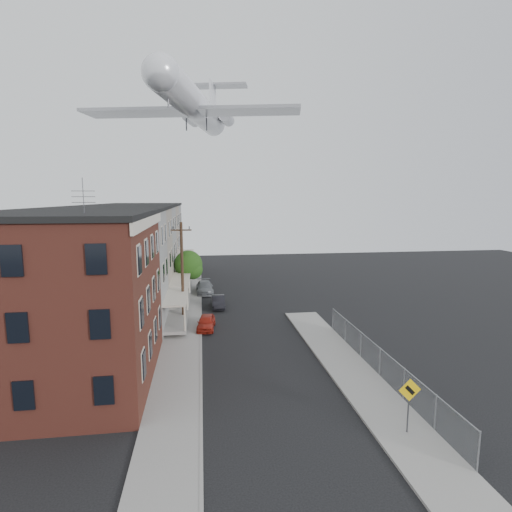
{
  "coord_description": "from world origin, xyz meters",
  "views": [
    {
      "loc": [
        -3.86,
        -17.32,
        11.09
      ],
      "look_at": [
        -0.46,
        7.41,
        7.44
      ],
      "focal_mm": 28.0,
      "sensor_mm": 36.0,
      "label": 1
    }
  ],
  "objects_px": {
    "warning_sign": "(409,397)",
    "airplane": "(195,106)",
    "street_tree": "(189,266)",
    "car_mid": "(218,302)",
    "car_far": "(205,287)",
    "car_near": "(206,322)",
    "utility_pole": "(182,271)"
  },
  "relations": [
    {
      "from": "car_far",
      "to": "airplane",
      "type": "distance_m",
      "value": 20.43
    },
    {
      "from": "warning_sign",
      "to": "airplane",
      "type": "bearing_deg",
      "value": 108.11
    },
    {
      "from": "warning_sign",
      "to": "airplane",
      "type": "distance_m",
      "value": 37.01
    },
    {
      "from": "car_mid",
      "to": "airplane",
      "type": "relative_size",
      "value": 0.14
    },
    {
      "from": "street_tree",
      "to": "airplane",
      "type": "height_order",
      "value": "airplane"
    },
    {
      "from": "utility_pole",
      "to": "car_mid",
      "type": "height_order",
      "value": "utility_pole"
    },
    {
      "from": "warning_sign",
      "to": "car_mid",
      "type": "height_order",
      "value": "warning_sign"
    },
    {
      "from": "utility_pole",
      "to": "airplane",
      "type": "height_order",
      "value": "airplane"
    },
    {
      "from": "warning_sign",
      "to": "utility_pole",
      "type": "height_order",
      "value": "utility_pole"
    },
    {
      "from": "car_mid",
      "to": "car_far",
      "type": "height_order",
      "value": "car_far"
    },
    {
      "from": "warning_sign",
      "to": "airplane",
      "type": "relative_size",
      "value": 0.11
    },
    {
      "from": "airplane",
      "to": "street_tree",
      "type": "bearing_deg",
      "value": -132.89
    },
    {
      "from": "warning_sign",
      "to": "street_tree",
      "type": "height_order",
      "value": "street_tree"
    },
    {
      "from": "street_tree",
      "to": "car_far",
      "type": "height_order",
      "value": "street_tree"
    },
    {
      "from": "car_far",
      "to": "car_mid",
      "type": "bearing_deg",
      "value": -80.13
    },
    {
      "from": "car_near",
      "to": "street_tree",
      "type": "bearing_deg",
      "value": 104.0
    },
    {
      "from": "warning_sign",
      "to": "car_mid",
      "type": "relative_size",
      "value": 0.76
    },
    {
      "from": "warning_sign",
      "to": "utility_pole",
      "type": "relative_size",
      "value": 0.31
    },
    {
      "from": "car_far",
      "to": "street_tree",
      "type": "bearing_deg",
      "value": -153.17
    },
    {
      "from": "street_tree",
      "to": "car_mid",
      "type": "distance_m",
      "value": 6.94
    },
    {
      "from": "car_far",
      "to": "airplane",
      "type": "height_order",
      "value": "airplane"
    },
    {
      "from": "car_near",
      "to": "airplane",
      "type": "xyz_separation_m",
      "value": [
        -0.63,
        13.35,
        20.5
      ]
    },
    {
      "from": "street_tree",
      "to": "airplane",
      "type": "relative_size",
      "value": 0.2
    },
    {
      "from": "car_near",
      "to": "warning_sign",
      "type": "bearing_deg",
      "value": -54.97
    },
    {
      "from": "car_mid",
      "to": "airplane",
      "type": "height_order",
      "value": "airplane"
    },
    {
      "from": "utility_pole",
      "to": "airplane",
      "type": "relative_size",
      "value": 0.34
    },
    {
      "from": "car_near",
      "to": "car_far",
      "type": "distance_m",
      "value": 13.14
    },
    {
      "from": "car_far",
      "to": "airplane",
      "type": "bearing_deg",
      "value": 159.91
    },
    {
      "from": "warning_sign",
      "to": "car_far",
      "type": "bearing_deg",
      "value": 107.13
    },
    {
      "from": "car_mid",
      "to": "airplane",
      "type": "xyz_separation_m",
      "value": [
        -1.95,
        6.69,
        20.49
      ]
    },
    {
      "from": "utility_pole",
      "to": "street_tree",
      "type": "height_order",
      "value": "utility_pole"
    },
    {
      "from": "car_far",
      "to": "airplane",
      "type": "relative_size",
      "value": 0.18
    }
  ]
}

